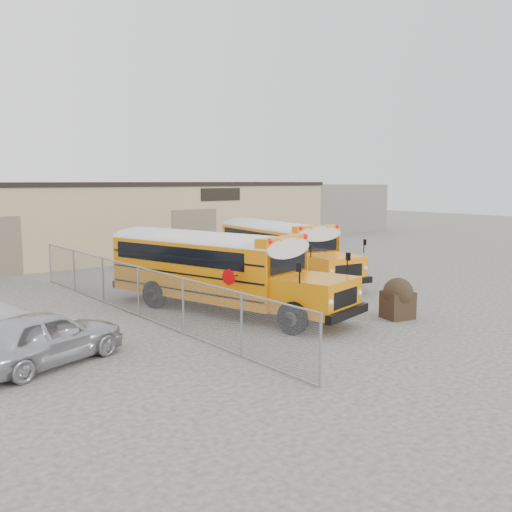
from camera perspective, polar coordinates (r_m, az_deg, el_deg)
ground at (r=21.76m, az=6.41°, el=-5.17°), size 120.00×120.00×0.00m
warehouse at (r=38.14m, az=-15.33°, el=3.67°), size 30.20×10.20×4.67m
chainlink_fence at (r=20.48m, az=-11.68°, el=-3.50°), size 0.07×18.07×1.81m
distant_building_right at (r=55.23m, az=6.45°, el=4.83°), size 10.00×8.00×4.40m
school_bus_left at (r=25.48m, az=-14.34°, el=0.40°), size 4.80×10.36×2.95m
school_bus_right at (r=33.02m, az=-2.84°, el=2.07°), size 3.72×9.85×2.81m
tarp_bundle at (r=20.44m, az=14.00°, el=-4.07°), size 1.14×1.08×1.43m
car_silver at (r=15.87m, az=-20.45°, el=-7.65°), size 4.66×3.01×1.48m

